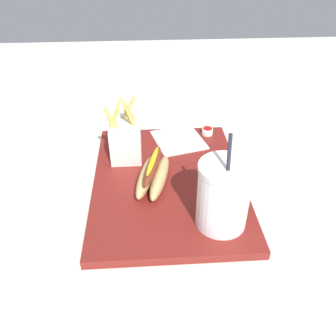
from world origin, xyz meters
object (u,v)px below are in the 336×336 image
object	(u,v)px
ketchup_cup_1	(207,131)
fries_basket	(126,138)
soda_cup	(223,195)
hot_dog_1	(153,174)
napkin_stack	(179,140)

from	to	relation	value
ketchup_cup_1	fries_basket	bearing A→B (deg)	-67.34
soda_cup	fries_basket	world-z (taller)	soda_cup
hot_dog_1	soda_cup	bearing A→B (deg)	43.58
hot_dog_1	ketchup_cup_1	world-z (taller)	hot_dog_1
soda_cup	hot_dog_1	distance (m)	0.19
ketchup_cup_1	napkin_stack	xyz separation A→B (m)	(0.03, -0.08, -0.01)
soda_cup	ketchup_cup_1	world-z (taller)	soda_cup
fries_basket	hot_dog_1	world-z (taller)	fries_basket
napkin_stack	fries_basket	bearing A→B (deg)	-65.29
fries_basket	napkin_stack	world-z (taller)	fries_basket
soda_cup	hot_dog_1	size ratio (longest dim) A/B	1.17
napkin_stack	ketchup_cup_1	bearing A→B (deg)	109.09
hot_dog_1	napkin_stack	distance (m)	0.20
hot_dog_1	napkin_stack	bearing A→B (deg)	157.75
fries_basket	hot_dog_1	distance (m)	0.14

